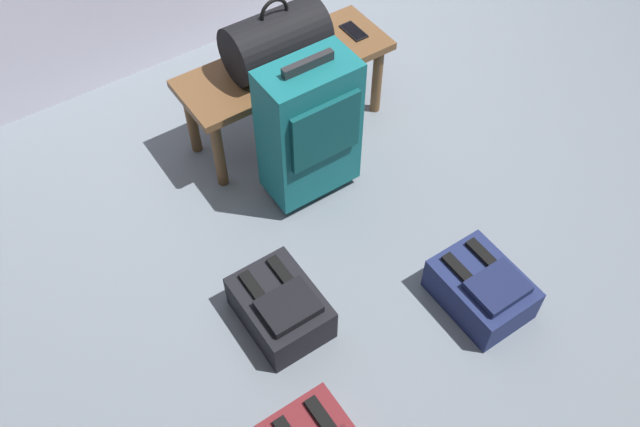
{
  "coord_description": "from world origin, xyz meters",
  "views": [
    {
      "loc": [
        -1.24,
        -1.37,
        2.38
      ],
      "look_at": [
        -0.29,
        0.03,
        0.25
      ],
      "focal_mm": 38.1,
      "sensor_mm": 36.0,
      "label": 1
    }
  ],
  "objects": [
    {
      "name": "duffel_bag_black",
      "position": [
        -0.04,
        0.73,
        0.55
      ],
      "size": [
        0.44,
        0.26,
        0.34
      ],
      "color": "black",
      "rests_on": "bench"
    },
    {
      "name": "suitcase_upright_teal",
      "position": [
        -0.12,
        0.35,
        0.38
      ],
      "size": [
        0.4,
        0.25,
        0.73
      ],
      "color": "#14666B",
      "rests_on": "ground"
    },
    {
      "name": "bench",
      "position": [
        0.0,
        0.73,
        0.35
      ],
      "size": [
        1.0,
        0.36,
        0.42
      ],
      "color": "brown",
      "rests_on": "ground"
    },
    {
      "name": "backpack_navy",
      "position": [
        0.1,
        -0.54,
        0.09
      ],
      "size": [
        0.28,
        0.38,
        0.21
      ],
      "color": "navy",
      "rests_on": "ground"
    },
    {
      "name": "ground_plane",
      "position": [
        0.0,
        0.0,
        0.0
      ],
      "size": [
        6.6,
        6.6,
        0.0
      ],
      "primitive_type": "plane",
      "color": "slate"
    },
    {
      "name": "cell_phone",
      "position": [
        0.38,
        0.73,
        0.42
      ],
      "size": [
        0.07,
        0.14,
        0.01
      ],
      "color": "black",
      "rests_on": "bench"
    },
    {
      "name": "backpack_dark",
      "position": [
        -0.6,
        -0.17,
        0.09
      ],
      "size": [
        0.28,
        0.38,
        0.21
      ],
      "color": "black",
      "rests_on": "ground"
    }
  ]
}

